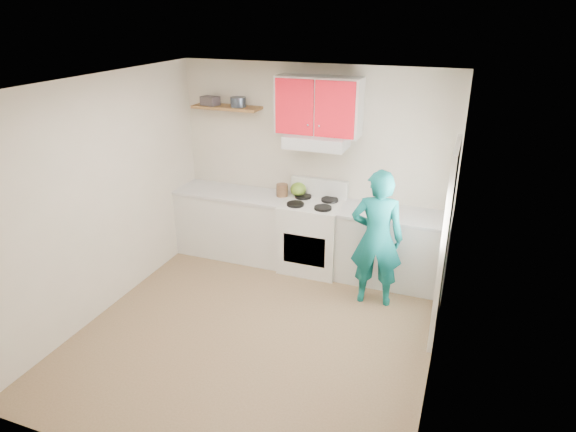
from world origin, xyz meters
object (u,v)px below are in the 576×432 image
at_px(kettle, 298,189).
at_px(crock, 282,191).
at_px(person, 377,239).
at_px(stove, 312,236).
at_px(tin, 238,102).

relative_size(kettle, crock, 1.15).
bearing_deg(person, stove, -37.29).
xyz_separation_m(kettle, crock, (-0.19, -0.09, -0.02)).
bearing_deg(tin, crock, -6.37).
bearing_deg(crock, tin, 173.63).
distance_m(tin, kettle, 1.36).
xyz_separation_m(stove, kettle, (-0.26, 0.19, 0.55)).
relative_size(stove, person, 0.57).
relative_size(crock, person, 0.11).
height_order(stove, crock, crock).
distance_m(stove, kettle, 0.64).
relative_size(stove, tin, 4.60).
bearing_deg(stove, kettle, 143.65).
xyz_separation_m(tin, crock, (0.62, -0.07, -1.11)).
height_order(stove, tin, tin).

